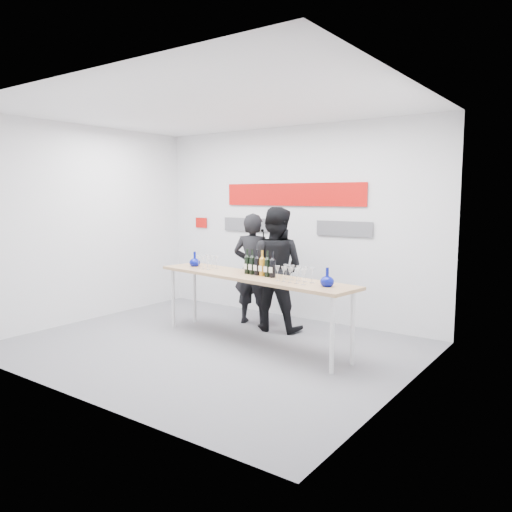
# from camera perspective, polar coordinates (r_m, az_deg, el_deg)

# --- Properties ---
(ground) EXTENTS (5.00, 5.00, 0.00)m
(ground) POSITION_cam_1_polar(r_m,az_deg,el_deg) (6.55, -5.19, -10.27)
(ground) COLOR slate
(ground) RESTS_ON ground
(back_wall) EXTENTS (5.00, 0.04, 3.00)m
(back_wall) POSITION_cam_1_polar(r_m,az_deg,el_deg) (7.90, 4.22, 3.76)
(back_wall) COLOR silver
(back_wall) RESTS_ON ground
(signage) EXTENTS (3.38, 0.02, 0.79)m
(signage) POSITION_cam_1_polar(r_m,az_deg,el_deg) (7.89, 3.78, 5.98)
(signage) COLOR #BC0B08
(signage) RESTS_ON back_wall
(tasting_table) EXTENTS (3.09, 1.03, 0.91)m
(tasting_table) POSITION_cam_1_polar(r_m,az_deg,el_deg) (6.47, -0.52, -2.81)
(tasting_table) COLOR tan
(tasting_table) RESTS_ON ground
(wine_bottles) EXTENTS (0.53, 0.15, 0.33)m
(wine_bottles) POSITION_cam_1_polar(r_m,az_deg,el_deg) (6.40, 0.42, -0.79)
(wine_bottles) COLOR black
(wine_bottles) RESTS_ON tasting_table
(decanter_left) EXTENTS (0.16, 0.16, 0.21)m
(decanter_left) POSITION_cam_1_polar(r_m,az_deg,el_deg) (7.32, -7.02, -0.33)
(decanter_left) COLOR #070F82
(decanter_left) RESTS_ON tasting_table
(decanter_right) EXTENTS (0.16, 0.16, 0.21)m
(decanter_right) POSITION_cam_1_polar(r_m,az_deg,el_deg) (5.71, 8.14, -2.39)
(decanter_right) COLOR #070F82
(decanter_right) RESTS_ON tasting_table
(glasses_left) EXTENTS (0.28, 0.25, 0.18)m
(glasses_left) POSITION_cam_1_polar(r_m,az_deg,el_deg) (7.07, -5.56, -0.69)
(glasses_left) COLOR silver
(glasses_left) RESTS_ON tasting_table
(glasses_right) EXTENTS (0.48, 0.28, 0.18)m
(glasses_right) POSITION_cam_1_polar(r_m,az_deg,el_deg) (5.97, 4.41, -2.08)
(glasses_right) COLOR silver
(glasses_right) RESTS_ON tasting_table
(presenter_left) EXTENTS (0.70, 0.56, 1.67)m
(presenter_left) POSITION_cam_1_polar(r_m,az_deg,el_deg) (7.50, -0.36, -1.48)
(presenter_left) COLOR black
(presenter_left) RESTS_ON ground
(presenter_right) EXTENTS (0.98, 0.83, 1.77)m
(presenter_right) POSITION_cam_1_polar(r_m,az_deg,el_deg) (7.15, 2.18, -1.50)
(presenter_right) COLOR black
(presenter_right) RESTS_ON ground
(mic_stand) EXTENTS (0.17, 0.17, 1.45)m
(mic_stand) POSITION_cam_1_polar(r_m,az_deg,el_deg) (7.39, 0.83, -4.71)
(mic_stand) COLOR black
(mic_stand) RESTS_ON ground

